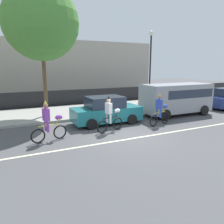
# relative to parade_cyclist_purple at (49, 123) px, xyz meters

# --- Properties ---
(ground_plane) EXTENTS (80.00, 80.00, 0.00)m
(ground_plane) POSITION_rel_parade_cyclist_purple_xyz_m (3.58, -0.87, -0.84)
(ground_plane) COLOR #4C4C4F
(road_centre_line) EXTENTS (36.00, 0.14, 0.01)m
(road_centre_line) POSITION_rel_parade_cyclist_purple_xyz_m (3.58, -1.37, -0.84)
(road_centre_line) COLOR beige
(road_centre_line) RESTS_ON ground
(sidewalk_curb) EXTENTS (60.00, 5.00, 0.15)m
(sidewalk_curb) POSITION_rel_parade_cyclist_purple_xyz_m (3.58, 5.63, -0.77)
(sidewalk_curb) COLOR #9E9B93
(sidewalk_curb) RESTS_ON ground
(fence_line) EXTENTS (40.00, 0.08, 1.40)m
(fence_line) POSITION_rel_parade_cyclist_purple_xyz_m (3.58, 8.53, -0.14)
(fence_line) COLOR black
(fence_line) RESTS_ON ground
(building_backdrop) EXTENTS (28.00, 8.00, 6.08)m
(building_backdrop) POSITION_rel_parade_cyclist_purple_xyz_m (0.55, 17.13, 2.20)
(building_backdrop) COLOR #B2A899
(building_backdrop) RESTS_ON ground
(parade_cyclist_purple) EXTENTS (1.70, 0.55, 1.92)m
(parade_cyclist_purple) POSITION_rel_parade_cyclist_purple_xyz_m (0.00, 0.00, 0.00)
(parade_cyclist_purple) COLOR black
(parade_cyclist_purple) RESTS_ON ground
(parade_cyclist_zebra) EXTENTS (1.68, 0.60, 1.92)m
(parade_cyclist_zebra) POSITION_rel_parade_cyclist_purple_xyz_m (3.17, 0.16, 0.00)
(parade_cyclist_zebra) COLOR black
(parade_cyclist_zebra) RESTS_ON ground
(parade_cyclist_cobalt) EXTENTS (1.69, 0.58, 1.92)m
(parade_cyclist_cobalt) POSITION_rel_parade_cyclist_purple_xyz_m (6.33, 0.08, 0.00)
(parade_cyclist_cobalt) COLOR black
(parade_cyclist_cobalt) RESTS_ON ground
(parked_van_grey) EXTENTS (5.00, 2.22, 2.18)m
(parked_van_grey) POSITION_rel_parade_cyclist_purple_xyz_m (9.14, 1.83, 0.44)
(parked_van_grey) COLOR #99999E
(parked_van_grey) RESTS_ON ground
(parked_car_teal) EXTENTS (4.10, 1.92, 1.64)m
(parked_car_teal) POSITION_rel_parade_cyclist_purple_xyz_m (3.64, 1.77, -0.06)
(parked_car_teal) COLOR #1E727A
(parked_car_teal) RESTS_ON ground
(street_lamp_post) EXTENTS (0.36, 0.36, 5.86)m
(street_lamp_post) POSITION_rel_parade_cyclist_purple_xyz_m (8.58, 4.39, 3.15)
(street_lamp_post) COLOR black
(street_lamp_post) RESTS_ON sidewalk_curb
(street_tree_near_lamp) EXTENTS (4.67, 4.67, 8.21)m
(street_tree_near_lamp) POSITION_rel_parade_cyclist_purple_xyz_m (0.66, 4.85, 5.18)
(street_tree_near_lamp) COLOR brown
(street_tree_near_lamp) RESTS_ON sidewalk_curb
(pedestrian_onlooker) EXTENTS (0.32, 0.20, 1.62)m
(pedestrian_onlooker) POSITION_rel_parade_cyclist_purple_xyz_m (9.39, 6.63, 0.17)
(pedestrian_onlooker) COLOR #33333D
(pedestrian_onlooker) RESTS_ON sidewalk_curb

